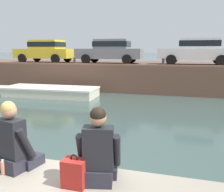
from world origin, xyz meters
name	(u,v)px	position (x,y,z in m)	size (l,w,h in m)	color
ground_plane	(130,120)	(0.00, 5.29, 0.00)	(400.00, 400.00, 0.00)	#384C47
far_quay_wall	(156,75)	(0.00, 13.58, 0.80)	(60.00, 6.00, 1.60)	brown
far_wall_coping	(151,65)	(0.00, 10.70, 1.64)	(60.00, 0.24, 0.08)	brown
boat_moored_west_cream	(47,91)	(-5.35, 8.72, 0.25)	(6.06, 1.97, 0.51)	silver
car_leftmost_yellow	(46,50)	(-7.64, 12.71, 2.45)	(4.08, 2.04, 1.54)	yellow
car_left_inner_grey	(110,50)	(-2.91, 12.71, 2.45)	(4.32, 2.00, 1.54)	slate
car_centre_white	(197,50)	(2.44, 12.71, 2.45)	(4.37, 1.96, 1.54)	white
mooring_bollard_west	(75,60)	(-4.61, 10.83, 1.84)	(0.15, 0.15, 0.45)	#2D2B28
mooring_bollard_mid	(163,62)	(0.65, 10.83, 1.84)	(0.15, 0.15, 0.45)	#2D2B28
person_seated_right	(14,143)	(-0.38, -0.40, 1.23)	(0.58, 0.59, 0.96)	#282833
person_seated_middle	(99,153)	(0.82, -0.39, 1.23)	(0.58, 0.59, 0.96)	#282833
bottle_drink	(3,168)	(-0.45, -0.58, 0.95)	(0.06, 0.06, 0.20)	#E07F6B
backpack_on_ledge	(75,173)	(0.58, -0.57, 1.03)	(0.28, 0.24, 0.41)	#A5231E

